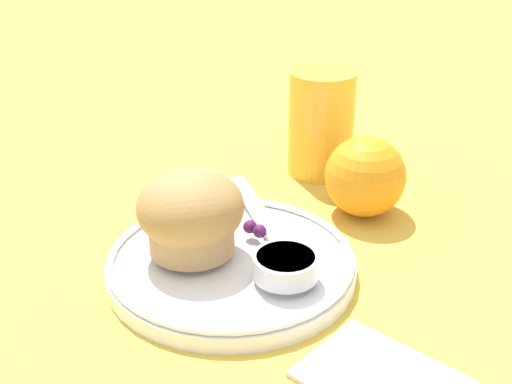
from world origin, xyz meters
TOP-DOWN VIEW (x-y plane):
  - ground_plane at (0.00, 0.00)m, footprint 3.00×3.00m
  - plate at (-0.00, 0.01)m, footprint 0.21×0.21m
  - muffin at (-0.03, -0.01)m, footprint 0.09×0.09m
  - cream_ramekin at (0.05, 0.01)m, footprint 0.05×0.05m
  - berry_pair at (-0.01, 0.04)m, footprint 0.02×0.01m
  - butter_knife at (-0.01, 0.06)m, footprint 0.18×0.11m
  - orange_fruit at (0.02, 0.17)m, footprint 0.08×0.08m
  - juice_glass at (-0.07, 0.22)m, footprint 0.07×0.07m

SIDE VIEW (x-z plane):
  - ground_plane at x=0.00m, z-range 0.00..0.00m
  - plate at x=0.00m, z-range 0.00..0.02m
  - butter_knife at x=-0.01m, z-range 0.02..0.02m
  - berry_pair at x=-0.01m, z-range 0.02..0.03m
  - cream_ramekin at x=0.05m, z-range 0.02..0.04m
  - orange_fruit at x=0.02m, z-range 0.00..0.08m
  - muffin at x=-0.03m, z-range 0.02..0.09m
  - juice_glass at x=-0.07m, z-range 0.00..0.11m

